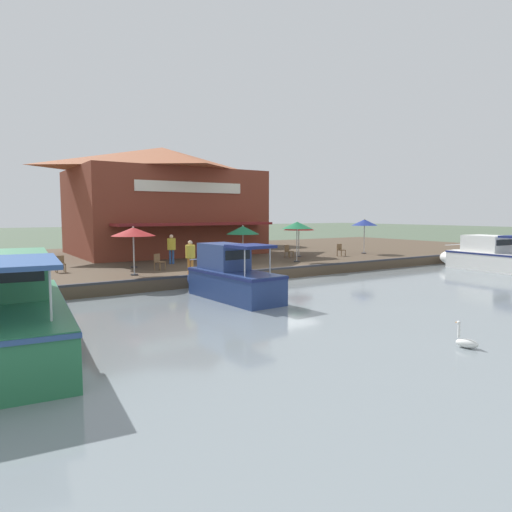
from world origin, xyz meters
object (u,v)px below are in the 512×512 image
Objects in this scene: patio_umbrella_mid_patio_left at (133,232)px; tree_behind_restaurant at (222,194)px; motorboat_far_downstream at (1,311)px; motorboat_mid_row at (227,277)px; motorboat_nearest_quay at (491,257)px; waterfront_restaurant at (163,200)px; patio_umbrella_back_row at (243,230)px; person_at_quay_edge at (171,245)px; cafe_chair_facing_river at (341,249)px; patio_umbrella_near_quay_edge at (297,225)px; cafe_chair_mid_patio at (288,251)px; cafe_chair_under_first_umbrella at (60,263)px; person_near_entrance at (190,253)px; swan at (466,342)px; patio_umbrella_far_corner at (299,226)px; patio_umbrella_mid_patio_right at (133,232)px; cafe_chair_back_row_seat at (159,261)px; tree_upstream_bank at (243,201)px; patio_umbrella_by_entrance at (364,223)px.

patio_umbrella_mid_patio_left is 21.00m from tree_behind_restaurant.
motorboat_mid_row is (-2.64, 8.48, -0.06)m from motorboat_far_downstream.
motorboat_nearest_quay is (-1.81, 27.03, -0.12)m from motorboat_far_downstream.
waterfront_restaurant reaches higher than patio_umbrella_back_row.
cafe_chair_facing_river is at bearing 81.60° from person_at_quay_edge.
patio_umbrella_back_row is at bearing -112.84° from patio_umbrella_near_quay_edge.
cafe_chair_under_first_umbrella is (-0.10, -14.49, 0.00)m from cafe_chair_mid_patio.
patio_umbrella_mid_patio_left reaches higher than patio_umbrella_back_row.
patio_umbrella_mid_patio_left is 1.41× the size of person_near_entrance.
patio_umbrella_mid_patio_left is 3.42× the size of swan.
patio_umbrella_mid_patio_left reaches higher than person_near_entrance.
patio_umbrella_mid_patio_left is at bearing -75.67° from patio_umbrella_back_row.
cafe_chair_mid_patio is 1.00× the size of cafe_chair_under_first_umbrella.
patio_umbrella_far_corner is 21.88m from motorboat_far_downstream.
patio_umbrella_near_quay_edge is 0.45× the size of motorboat_mid_row.
waterfront_restaurant is 26.62m from swan.
waterfront_restaurant is 1.77× the size of motorboat_nearest_quay.
motorboat_nearest_quay is 11.01× the size of swan.
swan is at bearing 9.15° from patio_umbrella_mid_patio_right.
patio_umbrella_mid_patio_right is at bearing -155.79° from cafe_chair_back_row_seat.
patio_umbrella_mid_patio_right is at bearing -31.78° from waterfront_restaurant.
tree_upstream_bank reaches higher than patio_umbrella_mid_patio_right.
waterfront_restaurant is at bearing -172.27° from patio_umbrella_back_row.
patio_umbrella_mid_patio_left is 10.49m from patio_umbrella_near_quay_edge.
cafe_chair_facing_river is 14.91m from motorboat_mid_row.
tree_behind_restaurant reaches higher than person_at_quay_edge.
waterfront_restaurant is at bearing 156.65° from cafe_chair_back_row_seat.
swan is (16.27, 2.12, -0.85)m from cafe_chair_back_row_seat.
tree_behind_restaurant is at bearing 139.78° from motorboat_far_downstream.
cafe_chair_back_row_seat is at bearing -80.65° from cafe_chair_mid_patio.
motorboat_mid_row is 8.16× the size of swan.
tree_behind_restaurant is at bearing 155.57° from patio_umbrella_back_row.
person_at_quay_edge reaches higher than cafe_chair_mid_patio.
patio_umbrella_back_row reaches higher than patio_umbrella_mid_patio_right.
cafe_chair_mid_patio reaches higher than swan.
patio_umbrella_mid_patio_left is 0.25× the size of motorboat_far_downstream.
patio_umbrella_near_quay_edge is at bearing 124.64° from motorboat_mid_row.
cafe_chair_mid_patio is (-1.15, -3.75, 0.00)m from cafe_chair_facing_river.
waterfront_restaurant reaches higher than patio_umbrella_near_quay_edge.
waterfront_restaurant is 10.61m from cafe_chair_mid_patio.
patio_umbrella_near_quay_edge reaches higher than swan.
patio_umbrella_by_entrance is 3.05× the size of cafe_chair_back_row_seat.
patio_umbrella_near_quay_edge is 0.33× the size of motorboat_nearest_quay.
waterfront_restaurant is at bearing 161.25° from person_at_quay_edge.
waterfront_restaurant is at bearing 166.95° from motorboat_mid_row.
person_near_entrance is (3.71, -15.96, -1.27)m from patio_umbrella_by_entrance.
cafe_chair_mid_patio is at bearing -18.60° from tree_upstream_bank.
cafe_chair_under_first_umbrella is at bearing -138.15° from patio_umbrella_mid_patio_left.
patio_umbrella_far_corner is 5.71m from patio_umbrella_by_entrance.
patio_umbrella_mid_patio_left is 2.81m from cafe_chair_back_row_seat.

